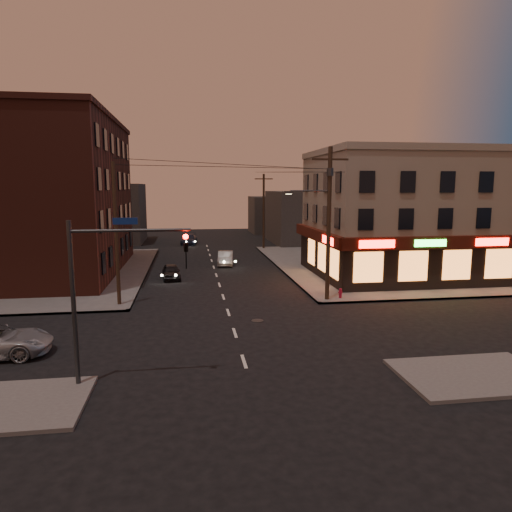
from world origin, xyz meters
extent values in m
plane|color=black|center=(0.00, 0.00, 0.00)|extent=(120.00, 120.00, 0.00)
cube|color=#514F4C|center=(18.00, 19.00, 0.07)|extent=(24.00, 28.00, 0.15)
cube|color=#514F4C|center=(-18.00, 19.00, 0.07)|extent=(24.00, 28.00, 0.15)
cube|color=gray|center=(16.00, 13.50, 5.15)|extent=(15.00, 12.00, 10.00)
cube|color=gray|center=(16.00, 13.50, 10.40)|extent=(15.20, 12.20, 0.50)
cube|color=black|center=(16.00, 7.55, 1.85)|extent=(15.12, 0.25, 3.40)
cube|color=black|center=(8.55, 13.50, 1.85)|extent=(0.25, 12.12, 3.40)
cube|color=#42130A|center=(16.00, 7.25, 3.65)|extent=(15.60, 0.50, 0.90)
cube|color=#42130A|center=(8.25, 13.50, 3.65)|extent=(0.50, 12.60, 0.90)
cube|color=#FF140C|center=(10.70, 6.98, 3.65)|extent=(2.60, 0.06, 0.55)
cube|color=#FF140C|center=(19.50, 6.98, 3.65)|extent=(2.60, 0.06, 0.55)
cube|color=#26FF3F|center=(14.70, 6.98, 3.65)|extent=(2.40, 0.06, 0.50)
cube|color=#FF140C|center=(7.98, 9.70, 3.65)|extent=(0.06, 2.60, 0.55)
cube|color=orange|center=(15.40, 7.40, 1.95)|extent=(12.40, 0.08, 2.20)
cube|color=orange|center=(8.40, 12.50, 1.95)|extent=(0.08, 8.40, 2.20)
cube|color=#4D2018|center=(-14.50, 19.00, 6.65)|extent=(12.00, 20.00, 13.00)
cube|color=#3F3D3A|center=(14.00, 38.00, 3.50)|extent=(10.00, 12.00, 7.00)
cube|color=#3F3D3A|center=(-13.00, 42.00, 4.00)|extent=(9.00, 10.00, 8.00)
cube|color=#3F3D3A|center=(12.00, 52.00, 3.00)|extent=(8.00, 8.00, 6.00)
cylinder|color=#382619|center=(6.80, 5.80, 5.15)|extent=(0.28, 0.28, 10.00)
cube|color=#382619|center=(6.80, 5.80, 9.35)|extent=(2.40, 0.12, 0.12)
cylinder|color=#333538|center=(6.80, 5.80, 8.55)|extent=(0.44, 0.44, 0.50)
cylinder|color=#333538|center=(5.50, 5.80, 7.35)|extent=(2.60, 0.10, 0.10)
cube|color=#333538|center=(4.10, 5.80, 7.25)|extent=(0.60, 0.25, 0.18)
cube|color=#FFD88C|center=(4.10, 5.80, 7.15)|extent=(0.35, 0.15, 0.04)
cylinder|color=#382619|center=(6.80, 32.00, 4.65)|extent=(0.26, 0.26, 9.00)
cylinder|color=#382619|center=(-6.80, 6.50, 4.65)|extent=(0.24, 0.24, 9.00)
cylinder|color=#333538|center=(-6.60, -5.60, 3.20)|extent=(0.18, 0.18, 6.40)
cylinder|color=#333538|center=(-4.40, -5.60, 6.00)|extent=(4.40, 0.12, 0.12)
imported|color=black|center=(-2.40, -5.60, 5.50)|extent=(0.16, 0.20, 1.00)
sphere|color=#FF0C05|center=(-2.40, -5.72, 5.75)|extent=(0.20, 0.20, 0.20)
cube|color=navy|center=(-4.60, -5.60, 6.35)|extent=(0.90, 0.05, 0.25)
imported|color=black|center=(-3.81, 14.93, 0.61)|extent=(1.73, 3.68, 1.22)
imported|color=slate|center=(1.23, 21.21, 0.67)|extent=(1.87, 4.23, 1.35)
imported|color=#1A2134|center=(-2.29, 37.99, 0.69)|extent=(2.36, 4.89, 1.37)
cylinder|color=maroon|center=(7.80, 6.00, 0.42)|extent=(0.24, 0.24, 0.54)
sphere|color=maroon|center=(7.80, 6.00, 0.71)|extent=(0.21, 0.21, 0.21)
cylinder|color=maroon|center=(7.80, 6.00, 0.52)|extent=(0.30, 0.17, 0.11)
cylinder|color=maroon|center=(7.80, 6.00, 0.52)|extent=(0.17, 0.30, 0.11)
camera|label=1|loc=(-2.27, -22.99, 7.61)|focal=32.00mm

